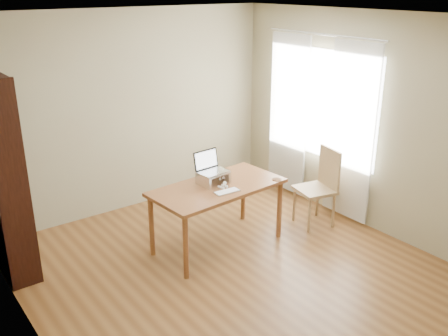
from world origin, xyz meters
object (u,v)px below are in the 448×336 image
bookshelf (2,177)px  chair (319,184)px  desk (218,193)px  laptop (210,166)px  keyboard (227,192)px  cat (210,178)px

bookshelf → chair: (3.39, -1.18, -0.52)m
desk → chair: 1.40m
laptop → bookshelf: bearing=155.1°
bookshelf → keyboard: size_ratio=7.14×
bookshelf → desk: bearing=-24.1°
bookshelf → desk: bookshelf is taller
keyboard → desk: bearing=85.5°
bookshelf → cat: size_ratio=4.49×
chair → keyboard: bearing=-169.6°
bookshelf → cat: bookshelf is taller
bookshelf → cat: 2.17m
bookshelf → chair: bookshelf is taller
keyboard → chair: size_ratio=0.30×
bookshelf → desk: (2.02, -0.90, -0.39)m
bookshelf → laptop: (2.02, -0.77, -0.11)m
desk → laptop: 0.31m
bookshelf → laptop: bearing=-20.7°
laptop → keyboard: (-0.03, -0.36, -0.18)m
bookshelf → laptop: 2.17m
bookshelf → chair: size_ratio=2.15×
desk → chair: chair is taller
cat → chair: chair is taller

